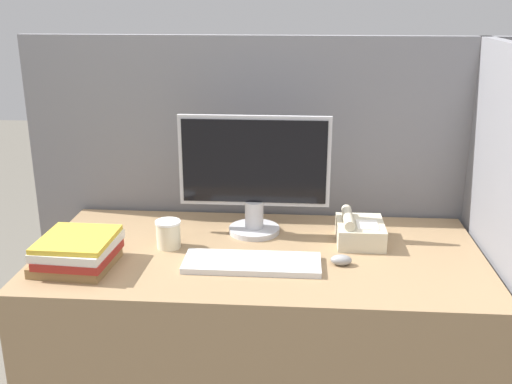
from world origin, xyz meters
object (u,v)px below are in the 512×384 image
at_px(coffee_cup, 168,234).
at_px(monitor, 254,175).
at_px(keyboard, 252,263).
at_px(desk_telephone, 359,231).
at_px(book_stack, 77,252).
at_px(mouse, 341,260).

bearing_deg(coffee_cup, monitor, 29.53).
height_order(keyboard, desk_telephone, desk_telephone).
xyz_separation_m(book_stack, desk_telephone, (0.93, 0.28, -0.01)).
distance_m(mouse, book_stack, 0.86).
height_order(keyboard, mouse, mouse).
bearing_deg(desk_telephone, monitor, 170.08).
relative_size(monitor, coffee_cup, 5.60).
relative_size(mouse, book_stack, 0.26).
height_order(coffee_cup, book_stack, book_stack).
height_order(keyboard, book_stack, book_stack).
xyz_separation_m(monitor, keyboard, (0.02, -0.30, -0.21)).
xyz_separation_m(mouse, desk_telephone, (0.07, 0.20, 0.02)).
distance_m(monitor, desk_telephone, 0.43).
height_order(book_stack, desk_telephone, desk_telephone).
xyz_separation_m(keyboard, desk_telephone, (0.37, 0.23, 0.03)).
bearing_deg(desk_telephone, keyboard, -148.08).
bearing_deg(mouse, book_stack, -174.89).
bearing_deg(desk_telephone, book_stack, -163.50).
xyz_separation_m(monitor, desk_telephone, (0.38, -0.07, -0.18)).
bearing_deg(coffee_cup, book_stack, -145.52).
xyz_separation_m(monitor, coffee_cup, (-0.29, -0.16, -0.17)).
distance_m(monitor, book_stack, 0.67).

